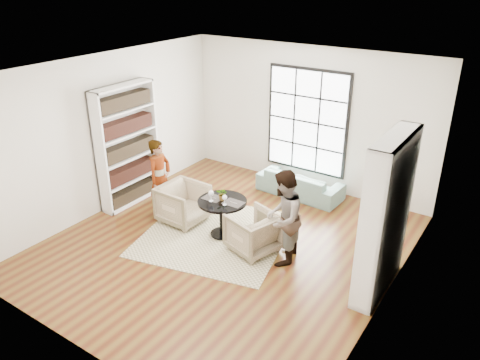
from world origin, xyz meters
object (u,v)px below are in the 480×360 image
Objects in this scene: pedestal_table at (222,210)px; wine_glass_right at (225,198)px; armchair_left at (183,204)px; armchair_right at (253,232)px; wine_glass_left at (211,194)px; person_right at (283,218)px; sofa at (300,183)px; flower_centerpiece at (223,194)px; person_left at (160,178)px.

wine_glass_right is (0.13, -0.10, 0.32)m from pedestal_table.
wine_glass_right reaches higher than armchair_left.
armchair_right is 3.71× the size of wine_glass_left.
person_right is 8.51× the size of wine_glass_right.
flower_centerpiece reaches higher than sofa.
pedestal_table is at bearing -75.04° from flower_centerpiece.
armchair_left is 3.64× the size of flower_centerpiece.
wine_glass_right is (-0.27, -2.33, 0.56)m from sofa.
wine_glass_right is at bearing 86.36° from sofa.
person_right is at bearing 113.27° from sofa.
person_right is 7.11× the size of flower_centerpiece.
armchair_left is at bearing 179.96° from pedestal_table.
sofa is at bearing 79.58° from flower_centerpiece.
armchair_right reaches higher than sofa.
person_left is at bearing 53.21° from sofa.
wine_glass_left is at bearing -131.37° from flower_centerpiece.
wine_glass_right is (1.03, -0.10, 0.45)m from armchair_left.
person_right is at bearing 107.28° from armchair_right.
person_right is 1.14m from wine_glass_right.
sofa is at bearing -43.91° from person_left.
armchair_left is at bearing -76.80° from armchair_right.
person_left is at bearing 179.98° from pedestal_table.
sofa is 8.70× the size of wine_glass_left.
wine_glass_right is (-0.58, 0.01, 0.48)m from armchair_right.
armchair_right is at bearing -9.13° from pedestal_table.
person_left reaches higher than pedestal_table.
sofa is at bearing 83.46° from wine_glass_right.
pedestal_table is 0.57× the size of person_left.
wine_glass_left is at bearing 79.96° from sofa.
sofa is 2.36m from armchair_right.
wine_glass_right is (-1.13, 0.01, 0.03)m from person_right.
armchair_right is 2.20m from person_left.
wine_glass_left reaches higher than armchair_left.
wine_glass_left is 0.92× the size of flower_centerpiece.
pedestal_table is 0.36m from wine_glass_right.
wine_glass_right is at bearing -73.72° from armchair_right.
person_left is (-1.84, -2.22, 0.50)m from sofa.
person_left reaches higher than armchair_right.
flower_centerpiece reaches higher than wine_glass_left.
pedestal_table is at bearing 140.94° from wine_glass_right.
armchair_left is (-0.90, 0.00, -0.13)m from pedestal_table.
person_right reaches higher than wine_glass_left.
wine_glass_left reaches higher than armchair_right.
person_right is at bearing -6.46° from flower_centerpiece.
armchair_left is at bearing -178.15° from flower_centerpiece.
person_left is 6.78× the size of flower_centerpiece.
pedestal_table is at bearing -81.84° from armchair_right.
person_right is (2.71, -0.12, 0.04)m from person_left.
armchair_left is 0.51× the size of person_right.
person_right reaches higher than armchair_right.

